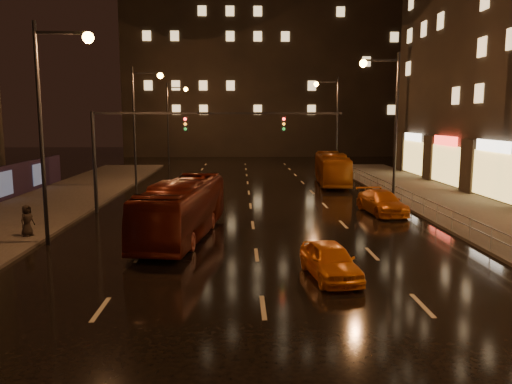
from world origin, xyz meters
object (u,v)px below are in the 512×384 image
taxi_far (382,202)px  pedestrian_c (27,220)px  taxi_near (330,260)px  bus_curb (332,169)px  bus_red (182,209)px

taxi_far → pedestrian_c: pedestrian_c is taller
taxi_near → pedestrian_c: pedestrian_c is taller
bus_curb → pedestrian_c: bearing=-128.5°
taxi_near → pedestrian_c: size_ratio=2.53×
pedestrian_c → bus_curb: bearing=-18.5°
taxi_far → bus_red: bearing=-160.4°
bus_curb → bus_red: bearing=-114.7°
bus_curb → taxi_near: bus_curb is taller
taxi_near → bus_curb: bearing=71.6°
bus_curb → taxi_near: 26.41m
taxi_far → pedestrian_c: 19.89m
bus_red → pedestrian_c: bus_red is taller
bus_curb → taxi_far: bearing=-82.9°
bus_red → taxi_far: size_ratio=2.09×
bus_red → taxi_far: (11.52, 5.70, -0.70)m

